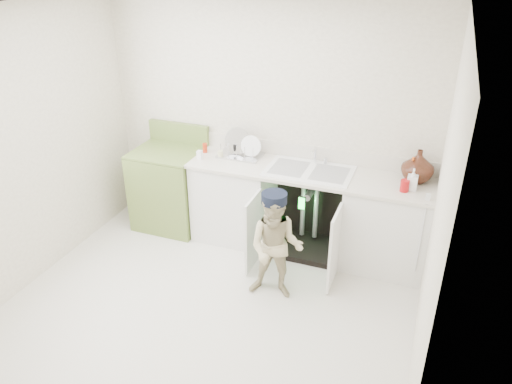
% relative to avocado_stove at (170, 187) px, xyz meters
% --- Properties ---
extents(ground, '(3.50, 3.50, 0.00)m').
position_rel_avocado_stove_xyz_m(ground, '(1.03, -1.18, -0.46)').
color(ground, beige).
rests_on(ground, ground).
extents(room_shell, '(6.00, 5.50, 1.26)m').
position_rel_avocado_stove_xyz_m(room_shell, '(1.03, -1.18, 0.79)').
color(room_shell, silver).
rests_on(room_shell, ground).
extents(counter_run, '(2.44, 1.02, 1.21)m').
position_rel_avocado_stove_xyz_m(counter_run, '(1.60, 0.03, 0.01)').
color(counter_run, white).
rests_on(counter_run, ground).
extents(avocado_stove, '(0.72, 0.65, 1.12)m').
position_rel_avocado_stove_xyz_m(avocado_stove, '(0.00, 0.00, 0.00)').
color(avocado_stove, olive).
rests_on(avocado_stove, ground).
extents(repair_worker, '(0.54, 0.73, 1.04)m').
position_rel_avocado_stove_xyz_m(repair_worker, '(1.52, -0.82, 0.06)').
color(repair_worker, '#C3B08C').
rests_on(repair_worker, ground).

